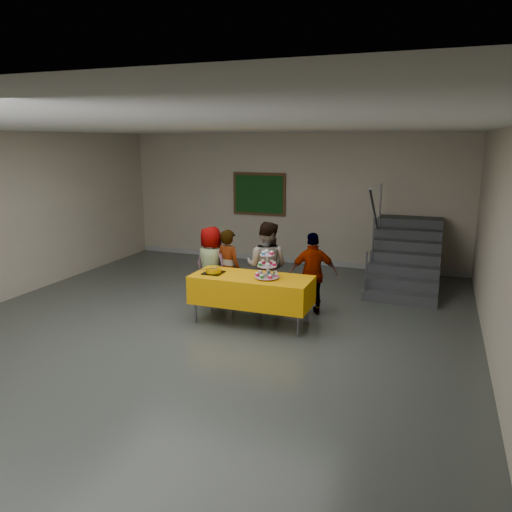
% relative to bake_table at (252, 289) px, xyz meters
% --- Properties ---
extents(room_shell, '(10.00, 10.04, 3.02)m').
position_rel_bake_table_xyz_m(room_shell, '(-0.59, -0.85, 1.57)').
color(room_shell, '#4C514C').
rests_on(room_shell, ground).
extents(bake_table, '(1.88, 0.78, 0.77)m').
position_rel_bake_table_xyz_m(bake_table, '(0.00, 0.00, 0.00)').
color(bake_table, '#595960').
rests_on(bake_table, ground).
extents(cupcake_stand, '(0.38, 0.38, 0.44)m').
position_rel_bake_table_xyz_m(cupcake_stand, '(0.27, -0.04, 0.38)').
color(cupcake_stand, silver).
rests_on(cupcake_stand, bake_table).
extents(bear_cake, '(0.32, 0.36, 0.12)m').
position_rel_bake_table_xyz_m(bear_cake, '(-0.63, -0.04, 0.27)').
color(bear_cake, black).
rests_on(bear_cake, bake_table).
extents(schoolchild_a, '(0.76, 0.59, 1.38)m').
position_rel_bake_table_xyz_m(schoolchild_a, '(-1.01, 0.68, 0.14)').
color(schoolchild_a, slate).
rests_on(schoolchild_a, ground).
extents(schoolchild_b, '(0.58, 0.47, 1.37)m').
position_rel_bake_table_xyz_m(schoolchild_b, '(-0.65, 0.60, 0.13)').
color(schoolchild_b, slate).
rests_on(schoolchild_b, ground).
extents(schoolchild_c, '(0.76, 0.60, 1.53)m').
position_rel_bake_table_xyz_m(schoolchild_c, '(0.01, 0.67, 0.21)').
color(schoolchild_c, slate).
rests_on(schoolchild_c, ground).
extents(schoolchild_d, '(0.87, 0.62, 1.38)m').
position_rel_bake_table_xyz_m(schoolchild_d, '(0.79, 0.77, 0.13)').
color(schoolchild_d, slate).
rests_on(schoolchild_d, ground).
extents(staircase, '(1.30, 2.40, 2.04)m').
position_rel_bake_table_xyz_m(staircase, '(2.11, 3.26, -0.07)').
color(staircase, '#424447').
rests_on(staircase, ground).
extents(noticeboard, '(1.30, 0.05, 1.00)m').
position_rel_bake_table_xyz_m(noticeboard, '(-1.36, 4.09, 1.04)').
color(noticeboard, '#472B16').
rests_on(noticeboard, ground).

